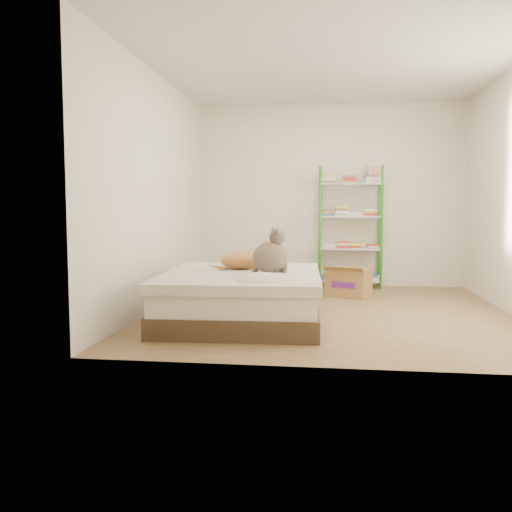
% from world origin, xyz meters
% --- Properties ---
extents(room, '(3.81, 4.21, 2.61)m').
position_xyz_m(room, '(0.00, 0.00, 1.30)').
color(room, '#A2834E').
rests_on(room, ground).
extents(bed, '(1.60, 1.96, 0.48)m').
position_xyz_m(bed, '(-0.85, -0.59, 0.24)').
color(bed, '#503927').
rests_on(bed, ground).
extents(orange_cat, '(0.65, 0.52, 0.23)m').
position_xyz_m(orange_cat, '(-0.87, -0.32, 0.60)').
color(orange_cat, gold).
rests_on(orange_cat, bed).
extents(grey_cat, '(0.48, 0.45, 0.43)m').
position_xyz_m(grey_cat, '(-0.57, -0.60, 0.70)').
color(grey_cat, '#7A6A52').
rests_on(grey_cat, bed).
extents(shelf_unit, '(0.91, 0.36, 1.74)m').
position_xyz_m(shelf_unit, '(0.31, 1.88, 0.83)').
color(shelf_unit, '#268D21').
rests_on(shelf_unit, ground).
extents(cardboard_box, '(0.61, 0.62, 0.41)m').
position_xyz_m(cardboard_box, '(0.26, 1.07, 0.18)').
color(cardboard_box, '#AF8647').
rests_on(cardboard_box, ground).
extents(white_bin, '(0.40, 0.37, 0.41)m').
position_xyz_m(white_bin, '(-0.97, 1.72, 0.21)').
color(white_bin, silver).
rests_on(white_bin, ground).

